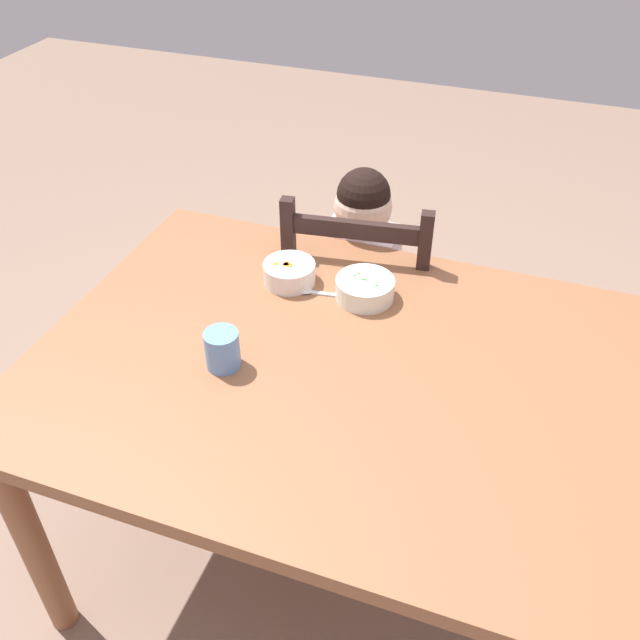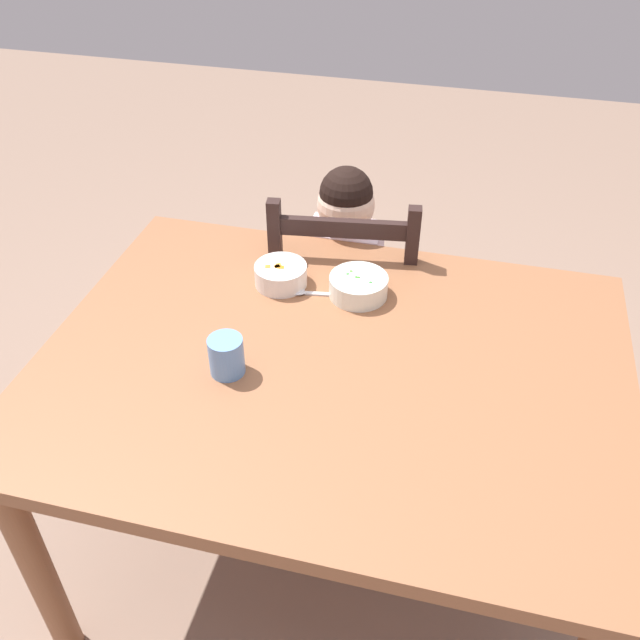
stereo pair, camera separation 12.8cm
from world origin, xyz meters
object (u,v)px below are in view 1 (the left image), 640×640
at_px(child_figure, 358,271).
at_px(spoon, 312,292).
at_px(dining_table, 328,391).
at_px(dining_chair, 359,316).
at_px(bowl_of_carrots, 289,272).
at_px(bowl_of_peas, 365,288).
at_px(drinking_cup, 222,350).

distance_m(child_figure, spoon, 0.35).
height_order(dining_table, dining_chair, dining_chair).
bearing_deg(bowl_of_carrots, spoon, -21.24).
bearing_deg(child_figure, dining_table, -80.04).
bearing_deg(bowl_of_peas, child_figure, 109.70).
bearing_deg(dining_chair, child_figure, -137.91).
relative_size(child_figure, drinking_cup, 10.26).
relative_size(spoon, drinking_cup, 1.48).
xyz_separation_m(spoon, drinking_cup, (-0.09, -0.33, 0.04)).
bearing_deg(dining_chair, drinking_cup, -101.25).
height_order(dining_chair, spoon, dining_chair).
bearing_deg(dining_table, child_figure, 99.96).
height_order(dining_chair, child_figure, child_figure).
bearing_deg(dining_chair, bowl_of_carrots, -110.54).
bearing_deg(spoon, dining_table, -61.63).
distance_m(bowl_of_peas, spoon, 0.14).
relative_size(dining_table, dining_chair, 1.47).
height_order(bowl_of_peas, bowl_of_carrots, same).
distance_m(dining_table, spoon, 0.29).
distance_m(dining_table, bowl_of_peas, 0.30).
bearing_deg(dining_chair, spoon, -96.64).
bearing_deg(child_figure, dining_chair, 42.09).
xyz_separation_m(dining_chair, spoon, (-0.04, -0.33, 0.31)).
relative_size(bowl_of_peas, bowl_of_carrots, 1.10).
relative_size(child_figure, bowl_of_peas, 6.28).
bearing_deg(bowl_of_carrots, drinking_cup, -93.03).
height_order(spoon, drinking_cup, drinking_cup).
bearing_deg(child_figure, bowl_of_carrots, -109.71).
distance_m(dining_table, drinking_cup, 0.28).
bearing_deg(dining_table, spoon, 118.37).
xyz_separation_m(dining_table, drinking_cup, (-0.22, -0.09, 0.14)).
distance_m(bowl_of_carrots, spoon, 0.08).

